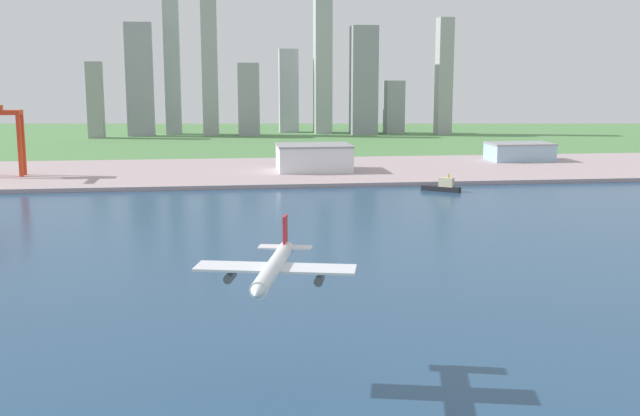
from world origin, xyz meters
name	(u,v)px	position (x,y,z in m)	size (l,w,h in m)	color
ground_plane	(271,233)	(0.00, 300.00, 0.00)	(2400.00, 2400.00, 0.00)	#52854A
water_bay	(283,269)	(0.00, 240.00, 0.07)	(840.00, 360.00, 0.15)	navy
industrial_pier	(253,172)	(0.00, 490.00, 1.25)	(840.00, 140.00, 2.50)	#AB9698
airplane_landing	(274,268)	(-9.10, 142.99, 25.53)	(33.45, 38.16, 11.02)	silver
tugboat_small	(443,186)	(100.85, 398.80, 2.91)	(20.10, 16.70, 9.82)	black
warehouse_main	(314,157)	(38.96, 480.31, 10.96)	(47.34, 35.42, 16.88)	white
warehouse_annex	(519,152)	(192.72, 520.14, 8.89)	(44.67, 29.68, 12.75)	#99BCD1
distant_skyline	(281,78)	(44.11, 815.87, 59.26)	(377.21, 69.53, 159.70)	gray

